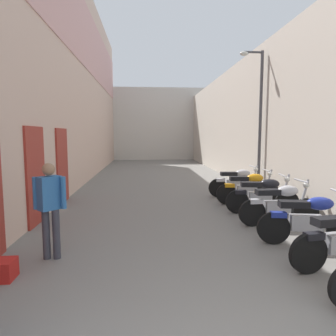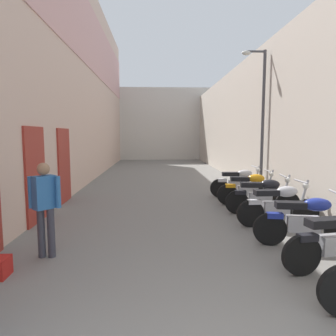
% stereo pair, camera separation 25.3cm
% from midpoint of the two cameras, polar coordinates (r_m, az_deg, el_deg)
% --- Properties ---
extents(ground_plane, '(39.03, 39.03, 0.00)m').
position_cam_midpoint_polar(ground_plane, '(11.05, -1.17, -4.23)').
color(ground_plane, slate).
extents(building_left, '(0.45, 23.03, 8.58)m').
position_cam_midpoint_polar(building_left, '(13.30, -17.06, 16.02)').
color(building_left, beige).
rests_on(building_left, ground).
extents(building_right, '(0.45, 23.03, 5.05)m').
position_cam_midpoint_polar(building_right, '(13.46, 13.05, 8.29)').
color(building_right, beige).
rests_on(building_right, ground).
extents(building_far_end, '(9.39, 2.00, 5.73)m').
position_cam_midpoint_polar(building_far_end, '(25.38, -3.03, 8.20)').
color(building_far_end, beige).
rests_on(building_far_end, ground).
extents(motorcycle_third, '(1.84, 0.58, 1.04)m').
position_cam_midpoint_polar(motorcycle_third, '(6.10, 23.98, -8.66)').
color(motorcycle_third, black).
rests_on(motorcycle_third, ground).
extents(motorcycle_fourth, '(1.85, 0.58, 1.04)m').
position_cam_midpoint_polar(motorcycle_fourth, '(7.17, 19.35, -6.29)').
color(motorcycle_fourth, black).
rests_on(motorcycle_fourth, ground).
extents(motorcycle_fifth, '(1.84, 0.58, 1.04)m').
position_cam_midpoint_polar(motorcycle_fifth, '(8.07, 16.51, -4.81)').
color(motorcycle_fifth, black).
rests_on(motorcycle_fifth, ground).
extents(motorcycle_sixth, '(1.85, 0.58, 1.04)m').
position_cam_midpoint_polar(motorcycle_sixth, '(9.03, 14.17, -3.58)').
color(motorcycle_sixth, black).
rests_on(motorcycle_sixth, ground).
extents(motorcycle_seventh, '(1.85, 0.58, 1.04)m').
position_cam_midpoint_polar(motorcycle_seventh, '(10.05, 12.22, -2.54)').
color(motorcycle_seventh, black).
rests_on(motorcycle_seventh, ground).
extents(pedestrian_mid_alley, '(0.52, 0.38, 1.57)m').
position_cam_midpoint_polar(pedestrian_mid_alley, '(5.30, -22.61, -6.20)').
color(pedestrian_mid_alley, '#383842').
rests_on(pedestrian_mid_alley, ground).
extents(street_lamp, '(0.79, 0.18, 4.68)m').
position_cam_midpoint_polar(street_lamp, '(10.41, 15.86, 10.02)').
color(street_lamp, '#47474C').
rests_on(street_lamp, ground).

